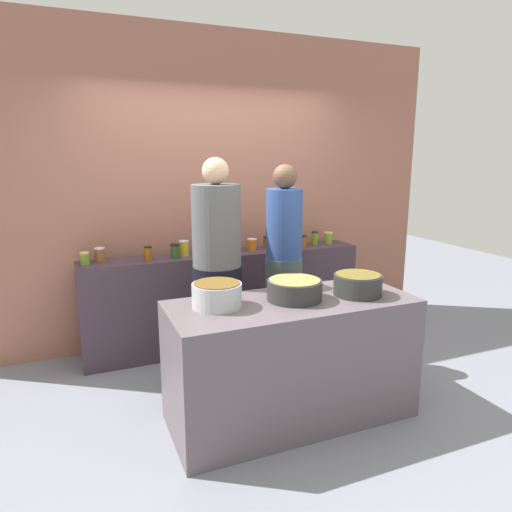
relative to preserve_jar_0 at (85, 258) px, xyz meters
name	(u,v)px	position (x,y,z in m)	size (l,w,h in m)	color
ground	(273,396)	(1.26, -1.10, -0.98)	(12.00, 12.00, 0.00)	gray
storefront_wall	(214,190)	(1.26, 0.35, 0.52)	(4.80, 0.12, 3.00)	#A06452
display_shelf	(227,299)	(1.26, 0.00, -0.52)	(2.70, 0.36, 0.93)	#41303B
prep_table	(291,360)	(1.26, -1.40, -0.55)	(1.70, 0.70, 0.87)	#5D5258
preserve_jar_0	(85,258)	(0.00, 0.00, 0.00)	(0.08, 0.08, 0.11)	olive
preserve_jar_1	(100,255)	(0.12, 0.05, 0.01)	(0.09, 0.09, 0.13)	brown
preserve_jar_2	(148,254)	(0.52, -0.06, 0.01)	(0.07, 0.07, 0.13)	#994C11
preserve_jar_3	(175,251)	(0.76, -0.05, 0.01)	(0.08, 0.08, 0.13)	#304F22
preserve_jar_4	(184,248)	(0.86, 0.02, 0.02)	(0.09, 0.09, 0.14)	gold
preserve_jar_5	(236,245)	(1.37, 0.01, 0.01)	(0.09, 0.09, 0.13)	#59184D
preserve_jar_6	(252,244)	(1.54, 0.02, 0.00)	(0.09, 0.09, 0.11)	orange
preserve_jar_7	(268,242)	(1.73, 0.07, 0.00)	(0.09, 0.09, 0.11)	brown
preserve_jar_8	(283,242)	(1.83, -0.07, 0.02)	(0.08, 0.08, 0.14)	orange
preserve_jar_9	(303,241)	(2.06, -0.04, 0.01)	(0.09, 0.09, 0.12)	brown
preserve_jar_10	(315,238)	(2.23, 0.01, 0.02)	(0.07, 0.07, 0.14)	olive
preserve_jar_11	(328,238)	(2.41, 0.04, 0.01)	(0.09, 0.09, 0.12)	olive
cooking_pot_left	(217,295)	(0.75, -1.32, -0.03)	(0.33, 0.33, 0.16)	#B7B7BC
cooking_pot_center	(294,290)	(1.28, -1.38, -0.04)	(0.38, 0.38, 0.14)	#2D2D2D
cooking_pot_right	(358,285)	(1.75, -1.45, -0.04)	(0.34, 0.34, 0.15)	#2D2D2D
cook_with_tongs	(218,288)	(0.92, -0.78, -0.16)	(0.39, 0.39, 1.83)	black
cook_in_cap	(283,275)	(1.60, -0.56, -0.17)	(0.32, 0.32, 1.77)	#445350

